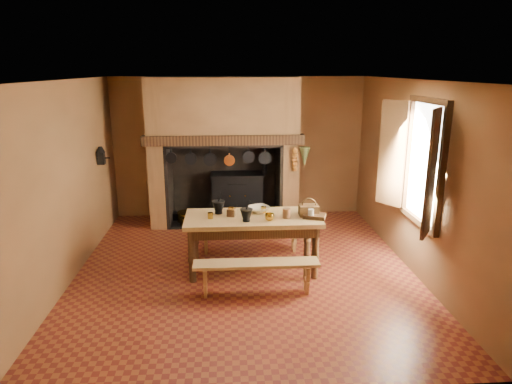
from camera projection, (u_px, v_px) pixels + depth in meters
floor at (245, 269)px, 6.93m from camera, size 5.50×5.50×0.00m
ceiling at (244, 80)px, 6.19m from camera, size 5.50×5.50×0.00m
back_wall at (239, 148)px, 9.21m from camera, size 5.00×0.02×2.80m
wall_left at (67, 183)px, 6.40m from camera, size 0.02×5.50×2.80m
wall_right at (414, 177)px, 6.72m from camera, size 0.02×5.50×2.80m
wall_front at (258, 255)px, 3.92m from camera, size 5.00×0.02×2.80m
chimney_breast at (224, 130)px, 8.66m from camera, size 2.95×0.96×2.80m
iron_range at (238, 195)px, 9.16m from camera, size 1.12×0.55×1.60m
hearth_pans at (187, 218)px, 8.98m from camera, size 0.51×0.62×0.20m
hanging_pans at (222, 159)px, 8.29m from camera, size 1.92×0.29×0.27m
onion_string at (295, 160)px, 8.37m from camera, size 0.12×0.10×0.46m
herb_bunch at (305, 157)px, 8.37m from camera, size 0.20×0.20×0.35m
window at (417, 163)px, 6.25m from camera, size 0.39×1.75×1.76m
wall_coffee_mill at (101, 154)px, 7.87m from camera, size 0.23×0.16×0.31m
work_table at (253, 225)px, 6.71m from camera, size 1.98×0.88×0.86m
bench_front at (256, 270)px, 6.07m from camera, size 1.67×0.29×0.47m
bench_back at (250, 230)px, 7.49m from camera, size 1.80×0.31×0.51m
mortar_large at (219, 206)px, 6.77m from camera, size 0.19×0.19×0.33m
mortar_small at (246, 214)px, 6.43m from camera, size 0.18×0.18×0.31m
coffee_grinder at (231, 212)px, 6.66m from camera, size 0.16×0.14×0.17m
brass_mug_a at (210, 216)px, 6.56m from camera, size 0.10×0.10×0.09m
brass_mug_b at (264, 210)px, 6.83m from camera, size 0.11×0.11×0.09m
mixing_bowl at (259, 209)px, 6.88m from camera, size 0.43×0.43×0.08m
stoneware_crock at (286, 213)px, 6.58m from camera, size 0.14×0.14×0.14m
glass_jar at (311, 214)px, 6.54m from camera, size 0.10×0.10×0.15m
wicker_basket at (309, 210)px, 6.69m from camera, size 0.28×0.20×0.27m
wooden_tray at (315, 216)px, 6.60m from camera, size 0.37×0.32×0.05m
brass_cup at (269, 217)px, 6.48m from camera, size 0.17×0.17×0.10m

